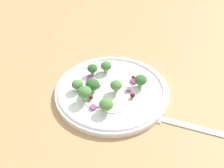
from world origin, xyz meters
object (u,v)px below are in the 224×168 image
(broccoli_floret_1, at_px, (92,69))
(broccoli_floret_2, at_px, (106,66))
(broccoli_floret_0, at_px, (141,80))
(fork, at_px, (185,125))
(plate, at_px, (112,91))

(broccoli_floret_1, bearing_deg, broccoli_floret_2, -156.72)
(broccoli_floret_0, xyz_separation_m, broccoli_floret_2, (0.08, -0.04, -0.00))
(broccoli_floret_2, height_order, fork, broccoli_floret_2)
(plate, height_order, broccoli_floret_0, broccoli_floret_0)
(broccoli_floret_0, bearing_deg, broccoli_floret_2, -26.59)
(broccoli_floret_0, relative_size, broccoli_floret_1, 1.15)
(broccoli_floret_0, xyz_separation_m, fork, (-0.09, 0.09, -0.03))
(broccoli_floret_2, bearing_deg, broccoli_floret_0, 153.41)
(broccoli_floret_0, height_order, fork, broccoli_floret_0)
(fork, bearing_deg, broccoli_floret_1, -29.88)
(plate, distance_m, broccoli_floret_1, 0.07)
(broccoli_floret_1, height_order, broccoli_floret_2, broccoli_floret_2)
(fork, bearing_deg, broccoli_floret_0, -43.43)
(broccoli_floret_0, height_order, broccoli_floret_1, broccoli_floret_0)
(broccoli_floret_0, height_order, broccoli_floret_2, broccoli_floret_0)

